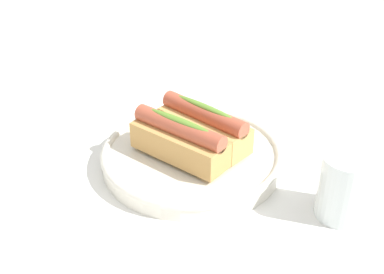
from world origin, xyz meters
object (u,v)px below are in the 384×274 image
serving_bowl (192,156)px  hotdog_front (204,125)px  water_glass (344,190)px  hotdog_back (179,140)px

serving_bowl → hotdog_front: hotdog_front is taller
hotdog_front → water_glass: 0.23m
hotdog_front → hotdog_back: (0.00, 0.05, 0.00)m
serving_bowl → hotdog_back: size_ratio=1.81×
hotdog_front → hotdog_back: size_ratio=1.01×
serving_bowl → water_glass: size_ratio=3.04×
serving_bowl → hotdog_front: 0.05m
hotdog_front → water_glass: hotdog_front is taller
serving_bowl → hotdog_front: size_ratio=1.80×
water_glass → hotdog_front: bearing=2.5°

